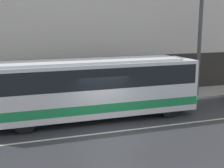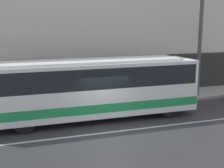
{
  "view_description": "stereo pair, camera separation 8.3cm",
  "coord_description": "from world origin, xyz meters",
  "views": [
    {
      "loc": [
        -4.51,
        -13.34,
        5.21
      ],
      "look_at": [
        0.84,
        2.24,
        1.86
      ],
      "focal_mm": 50.0,
      "sensor_mm": 36.0,
      "label": 1
    },
    {
      "loc": [
        -4.43,
        -13.37,
        5.21
      ],
      "look_at": [
        0.84,
        2.24,
        1.86
      ],
      "focal_mm": 50.0,
      "sensor_mm": 36.0,
      "label": 2
    }
  ],
  "objects": [
    {
      "name": "ground_plane",
      "position": [
        0.0,
        0.0,
        0.0
      ],
      "size": [
        60.0,
        60.0,
        0.0
      ],
      "primitive_type": "plane",
      "color": "#333338"
    },
    {
      "name": "building_facade",
      "position": [
        0.0,
        7.05,
        5.82
      ],
      "size": [
        60.0,
        0.35,
        12.05
      ],
      "color": "silver",
      "rests_on": "ground_plane"
    },
    {
      "name": "utility_pole_near",
      "position": [
        7.89,
        4.68,
        3.57
      ],
      "size": [
        0.25,
        0.25,
        6.81
      ],
      "color": "#4C4C4F",
      "rests_on": "sidewalk"
    },
    {
      "name": "sidewalk",
      "position": [
        0.0,
        5.45,
        0.08
      ],
      "size": [
        60.0,
        2.9,
        0.16
      ],
      "color": "#A09E99",
      "rests_on": "ground_plane"
    },
    {
      "name": "lane_stripe",
      "position": [
        0.0,
        0.0,
        0.0
      ],
      "size": [
        54.0,
        0.14,
        0.01
      ],
      "color": "beige",
      "rests_on": "ground_plane"
    },
    {
      "name": "transit_bus",
      "position": [
        -0.43,
        2.24,
        1.81
      ],
      "size": [
        11.69,
        2.49,
        3.22
      ],
      "color": "white",
      "rests_on": "ground_plane"
    }
  ]
}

